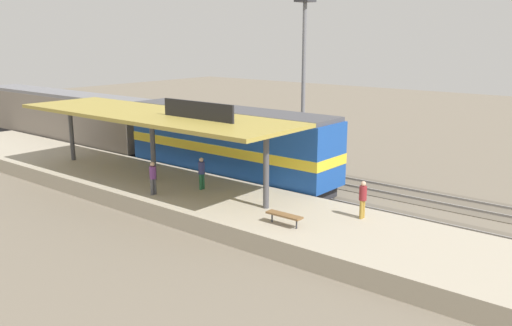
% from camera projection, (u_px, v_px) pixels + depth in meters
% --- Properties ---
extents(ground_plane, '(120.00, 120.00, 0.00)m').
position_uv_depth(ground_plane, '(232.00, 173.00, 35.72)').
color(ground_plane, '#706656').
extents(track_near, '(3.20, 110.00, 0.16)m').
position_uv_depth(track_near, '(211.00, 178.00, 34.20)').
color(track_near, '#5F5649').
rests_on(track_near, ground).
extents(track_far, '(3.20, 110.00, 0.16)m').
position_uv_depth(track_far, '(257.00, 165.00, 37.67)').
color(track_far, '#5F5649').
rests_on(track_far, ground).
extents(platform, '(6.00, 44.00, 0.90)m').
position_uv_depth(platform, '(155.00, 188.00, 30.64)').
color(platform, '#A89E89').
rests_on(platform, ground).
extents(station_canopy, '(5.20, 18.00, 4.70)m').
position_uv_depth(station_canopy, '(153.00, 116.00, 29.64)').
color(station_canopy, '#47474C').
rests_on(station_canopy, platform).
extents(platform_bench, '(0.44, 1.70, 0.50)m').
position_uv_depth(platform_bench, '(284.00, 215.00, 23.17)').
color(platform_bench, '#333338').
rests_on(platform_bench, platform).
extents(locomotive, '(2.93, 14.43, 4.44)m').
position_uv_depth(locomotive, '(229.00, 145.00, 32.69)').
color(locomotive, '#28282D').
rests_on(locomotive, track_near).
extents(passenger_carriage_single, '(2.90, 20.00, 4.24)m').
position_uv_depth(passenger_carriage_single, '(63.00, 118.00, 43.78)').
color(passenger_carriage_single, '#28282D').
rests_on(passenger_carriage_single, track_near).
extents(light_mast, '(1.10, 1.10, 11.70)m').
position_uv_depth(light_mast, '(304.00, 42.00, 37.20)').
color(light_mast, slate).
rests_on(light_mast, ground).
extents(person_waiting, '(0.34, 0.34, 1.71)m').
position_uv_depth(person_waiting, '(202.00, 172.00, 28.48)').
color(person_waiting, '#23603D').
rests_on(person_waiting, platform).
extents(person_walking, '(0.34, 0.34, 1.71)m').
position_uv_depth(person_walking, '(153.00, 176.00, 27.53)').
color(person_walking, '#4C4C51').
rests_on(person_walking, platform).
extents(person_boarding, '(0.34, 0.34, 1.71)m').
position_uv_depth(person_boarding, '(363.00, 198.00, 23.95)').
color(person_boarding, olive).
rests_on(person_boarding, platform).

